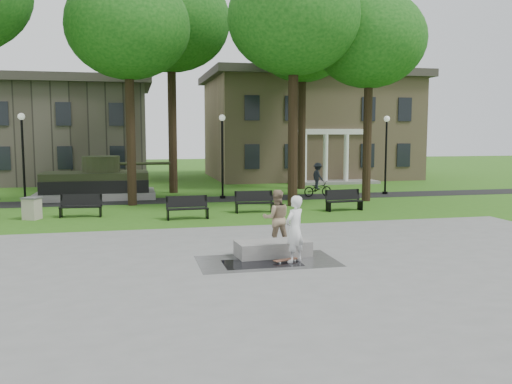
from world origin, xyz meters
TOP-DOWN VIEW (x-y plane):
  - ground at (0.00, 0.00)m, footprint 120.00×120.00m
  - plaza at (0.00, -5.00)m, footprint 22.00×16.00m
  - footpath at (0.00, 12.00)m, footprint 44.00×2.60m
  - building_right at (10.00, 26.00)m, footprint 17.00×12.00m
  - building_left at (-11.00, 26.50)m, footprint 15.00×10.00m
  - tree_1 at (-4.50, 10.50)m, footprint 6.20×6.20m
  - tree_2 at (3.50, 8.50)m, footprint 6.60×6.60m
  - tree_3 at (8.00, 9.50)m, footprint 6.00×6.00m
  - tree_4 at (-2.00, 16.00)m, footprint 7.20×7.20m
  - tree_5 at (6.50, 16.50)m, footprint 6.40×6.40m
  - lamp_left at (-10.00, 12.30)m, footprint 0.36×0.36m
  - lamp_mid at (0.50, 12.30)m, footprint 0.36×0.36m
  - lamp_right at (10.50, 12.30)m, footprint 0.36×0.36m
  - tank_monument at (-6.46, 14.00)m, footprint 7.45×3.40m
  - puddle at (-0.90, -3.25)m, footprint 2.20×1.20m
  - concrete_block at (-0.36, -2.39)m, footprint 2.26×1.15m
  - skateboard at (-0.19, -3.23)m, footprint 0.80×0.44m
  - skateboarder at (0.04, -3.29)m, footprint 0.84×0.78m
  - friend_watching at (0.08, -1.12)m, footprint 0.96×0.78m
  - cyclist at (6.08, 12.03)m, footprint 1.83×1.07m
  - park_bench_0 at (-6.72, 7.00)m, footprint 1.83×0.68m
  - park_bench_1 at (-2.17, 5.35)m, footprint 1.82×0.63m
  - park_bench_2 at (1.07, 6.65)m, footprint 1.81×0.56m
  - park_bench_3 at (5.40, 6.29)m, footprint 1.84×0.70m
  - trash_bin at (-8.71, 6.72)m, footprint 0.87×0.87m

SIDE VIEW (x-z plane):
  - ground at x=0.00m, z-range 0.00..0.00m
  - footpath at x=0.00m, z-range 0.00..0.01m
  - plaza at x=0.00m, z-range 0.00..0.02m
  - puddle at x=-0.90m, z-range 0.02..0.02m
  - skateboard at x=-0.19m, z-range 0.02..0.09m
  - concrete_block at x=-0.36m, z-range 0.02..0.47m
  - trash_bin at x=-8.71m, z-range 0.01..0.97m
  - park_bench_0 at x=-6.72m, z-range 0.02..1.02m
  - park_bench_1 at x=-2.17m, z-range 0.02..1.02m
  - park_bench_2 at x=1.07m, z-range 0.02..1.02m
  - park_bench_3 at x=5.40m, z-range 0.02..1.02m
  - cyclist at x=6.08m, z-range -0.18..1.80m
  - tank_monument at x=-6.46m, z-range -0.34..2.06m
  - friend_watching at x=0.08m, z-range 0.02..1.88m
  - skateboarder at x=0.04m, z-range 0.02..1.94m
  - lamp_left at x=-10.00m, z-range 0.43..5.16m
  - lamp_mid at x=0.50m, z-range 0.43..5.16m
  - lamp_right at x=10.50m, z-range 0.43..5.16m
  - building_left at x=-11.00m, z-range 0.00..7.20m
  - building_right at x=10.00m, z-range 0.04..8.64m
  - tree_3 at x=8.00m, z-range 3.00..14.19m
  - tree_1 at x=-4.50m, z-range 3.14..14.77m
  - tree_2 at x=3.50m, z-range 3.23..15.40m
  - tree_5 at x=6.50m, z-range 3.45..15.89m
  - tree_4 at x=-2.00m, z-range 3.64..17.14m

